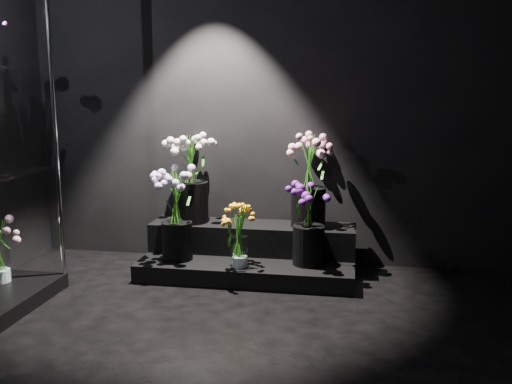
# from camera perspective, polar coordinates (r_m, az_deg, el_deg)

# --- Properties ---
(floor) EXTENTS (4.00, 4.00, 0.00)m
(floor) POSITION_cam_1_polar(r_m,az_deg,el_deg) (3.09, -4.78, -17.61)
(floor) COLOR black
(floor) RESTS_ON ground
(wall_back) EXTENTS (4.00, 0.00, 4.00)m
(wall_back) POSITION_cam_1_polar(r_m,az_deg,el_deg) (4.69, 1.21, 9.79)
(wall_back) COLOR black
(wall_back) RESTS_ON floor
(display_riser) EXTENTS (1.65, 0.73, 0.37)m
(display_riser) POSITION_cam_1_polar(r_m,az_deg,el_deg) (4.57, -0.58, -6.10)
(display_riser) COLOR black
(display_riser) RESTS_ON floor
(bouquet_orange_bells) EXTENTS (0.29, 0.29, 0.48)m
(bouquet_orange_bells) POSITION_cam_1_polar(r_m,az_deg,el_deg) (4.19, -1.65, -4.23)
(bouquet_orange_bells) COLOR white
(bouquet_orange_bells) RESTS_ON display_riser
(bouquet_lilac) EXTENTS (0.47, 0.47, 0.70)m
(bouquet_lilac) POSITION_cam_1_polar(r_m,az_deg,el_deg) (4.40, -7.97, -1.65)
(bouquet_lilac) COLOR black
(bouquet_lilac) RESTS_ON display_riser
(bouquet_purple) EXTENTS (0.37, 0.37, 0.60)m
(bouquet_purple) POSITION_cam_1_polar(r_m,az_deg,el_deg) (4.26, 5.32, -2.85)
(bouquet_purple) COLOR black
(bouquet_purple) RESTS_ON display_riser
(bouquet_cream_roses) EXTENTS (0.50, 0.50, 0.71)m
(bouquet_cream_roses) POSITION_cam_1_polar(r_m,az_deg,el_deg) (4.63, -6.58, 1.82)
(bouquet_cream_roses) COLOR black
(bouquet_cream_roses) RESTS_ON display_riser
(bouquet_pink_roses) EXTENTS (0.41, 0.41, 0.71)m
(bouquet_pink_roses) POSITION_cam_1_polar(r_m,az_deg,el_deg) (4.47, 5.30, 1.63)
(bouquet_pink_roses) COLOR black
(bouquet_pink_roses) RESTS_ON display_riser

